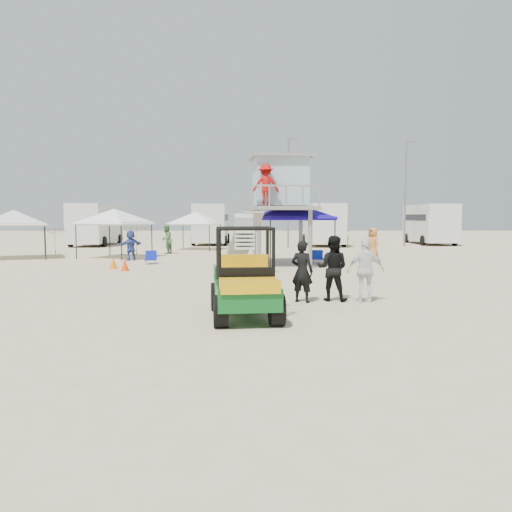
{
  "coord_description": "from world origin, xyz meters",
  "views": [
    {
      "loc": [
        0.43,
        -9.53,
        2.3
      ],
      "look_at": [
        0.5,
        3.0,
        1.3
      ],
      "focal_mm": 35.0,
      "sensor_mm": 36.0,
      "label": 1
    }
  ],
  "objects_px": {
    "utility_cart": "(244,276)",
    "canopy_blue": "(292,205)",
    "surf_trailer": "(246,270)",
    "man_left": "(302,271)",
    "lifeguard_tower": "(279,186)"
  },
  "relations": [
    {
      "from": "utility_cart",
      "to": "surf_trailer",
      "type": "xyz_separation_m",
      "value": [
        0.01,
        2.34,
        -0.09
      ]
    },
    {
      "from": "surf_trailer",
      "to": "lifeguard_tower",
      "type": "xyz_separation_m",
      "value": [
        1.4,
        9.57,
        2.84
      ]
    },
    {
      "from": "lifeguard_tower",
      "to": "canopy_blue",
      "type": "height_order",
      "value": "lifeguard_tower"
    },
    {
      "from": "lifeguard_tower",
      "to": "canopy_blue",
      "type": "distance_m",
      "value": 1.87
    },
    {
      "from": "utility_cart",
      "to": "surf_trailer",
      "type": "distance_m",
      "value": 2.34
    },
    {
      "from": "surf_trailer",
      "to": "canopy_blue",
      "type": "relative_size",
      "value": 0.6
    },
    {
      "from": "surf_trailer",
      "to": "lifeguard_tower",
      "type": "relative_size",
      "value": 0.49
    },
    {
      "from": "lifeguard_tower",
      "to": "canopy_blue",
      "type": "bearing_deg",
      "value": 64.1
    },
    {
      "from": "surf_trailer",
      "to": "man_left",
      "type": "distance_m",
      "value": 1.55
    },
    {
      "from": "man_left",
      "to": "surf_trailer",
      "type": "bearing_deg",
      "value": 14.65
    },
    {
      "from": "lifeguard_tower",
      "to": "canopy_blue",
      "type": "xyz_separation_m",
      "value": [
        0.73,
        1.51,
        -0.84
      ]
    },
    {
      "from": "utility_cart",
      "to": "canopy_blue",
      "type": "height_order",
      "value": "canopy_blue"
    },
    {
      "from": "utility_cart",
      "to": "canopy_blue",
      "type": "bearing_deg",
      "value": 80.94
    },
    {
      "from": "man_left",
      "to": "canopy_blue",
      "type": "bearing_deg",
      "value": -67.25
    },
    {
      "from": "surf_trailer",
      "to": "utility_cart",
      "type": "bearing_deg",
      "value": -90.18
    }
  ]
}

